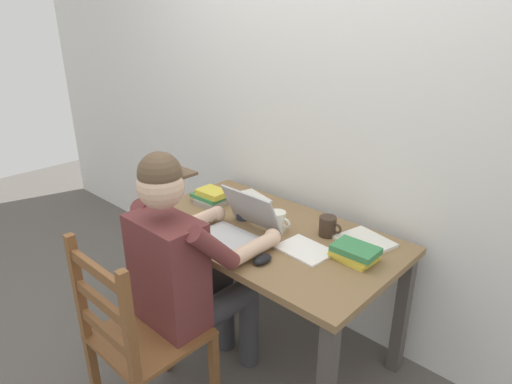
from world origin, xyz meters
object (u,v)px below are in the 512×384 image
object	(u,v)px
book_stack_side	(354,253)
coffee_mug_dark	(328,226)
desk	(265,247)
laptop	(237,227)
computer_mouse	(263,259)
landscape_photo_print	(178,218)
wooden_chair	(139,339)
coffee_mug_white	(278,221)
book_stack_main	(211,197)
coffee_mug_spare	(243,211)
seated_person	(188,267)

from	to	relation	value
book_stack_side	coffee_mug_dark	bearing A→B (deg)	152.60
desk	laptop	world-z (taller)	laptop
computer_mouse	landscape_photo_print	bearing A→B (deg)	177.80
wooden_chair	coffee_mug_white	bearing A→B (deg)	82.68
desk	landscape_photo_print	world-z (taller)	landscape_photo_print
wooden_chair	landscape_photo_print	xyz separation A→B (m)	(-0.38, 0.52, 0.26)
computer_mouse	book_stack_main	distance (m)	0.71
landscape_photo_print	wooden_chair	bearing A→B (deg)	-58.04
desk	coffee_mug_spare	world-z (taller)	coffee_mug_spare
coffee_mug_spare	book_stack_side	xyz separation A→B (m)	(0.66, 0.03, -0.01)
computer_mouse	book_stack_side	xyz separation A→B (m)	(0.28, 0.30, 0.02)
seated_person	computer_mouse	xyz separation A→B (m)	(0.25, 0.22, 0.05)
seated_person	book_stack_side	world-z (taller)	seated_person
desk	coffee_mug_white	bearing A→B (deg)	44.07
seated_person	book_stack_main	world-z (taller)	seated_person
coffee_mug_white	book_stack_side	bearing A→B (deg)	1.52
book_stack_main	landscape_photo_print	size ratio (longest dim) A/B	1.58
desk	book_stack_side	bearing A→B (deg)	6.66
laptop	landscape_photo_print	world-z (taller)	laptop
seated_person	wooden_chair	world-z (taller)	seated_person
computer_mouse	seated_person	bearing A→B (deg)	-139.62
wooden_chair	coffee_mug_spare	bearing A→B (deg)	99.05
seated_person	coffee_mug_dark	world-z (taller)	seated_person
seated_person	coffee_mug_spare	world-z (taller)	seated_person
coffee_mug_white	landscape_photo_print	size ratio (longest dim) A/B	0.94
wooden_chair	computer_mouse	distance (m)	0.62
book_stack_side	landscape_photo_print	distance (m)	0.95
wooden_chair	book_stack_main	world-z (taller)	wooden_chair
coffee_mug_white	coffee_mug_spare	bearing A→B (deg)	-174.21
landscape_photo_print	laptop	bearing A→B (deg)	6.29
laptop	coffee_mug_dark	world-z (taller)	laptop
coffee_mug_spare	book_stack_main	distance (m)	0.28
coffee_mug_dark	book_stack_main	size ratio (longest dim) A/B	0.60
desk	coffee_mug_dark	world-z (taller)	coffee_mug_dark
landscape_photo_print	computer_mouse	bearing A→B (deg)	-6.41
desk	book_stack_side	world-z (taller)	book_stack_side
coffee_mug_white	laptop	bearing A→B (deg)	-117.51
laptop	computer_mouse	size ratio (longest dim) A/B	3.30
desk	computer_mouse	world-z (taller)	computer_mouse
book_stack_side	landscape_photo_print	xyz separation A→B (m)	(-0.91, -0.27, -0.03)
landscape_photo_print	book_stack_side	bearing A→B (deg)	12.29
book_stack_main	seated_person	bearing A→B (deg)	-51.14
coffee_mug_dark	book_stack_main	bearing A→B (deg)	-169.47
seated_person	landscape_photo_print	xyz separation A→B (m)	(-0.38, 0.24, 0.03)
computer_mouse	book_stack_side	size ratio (longest dim) A/B	0.48
book_stack_main	book_stack_side	distance (m)	0.93
seated_person	coffee_mug_white	bearing A→B (deg)	78.65
wooden_chair	coffee_mug_white	distance (m)	0.84
wooden_chair	landscape_photo_print	distance (m)	0.69
desk	book_stack_main	world-z (taller)	book_stack_main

